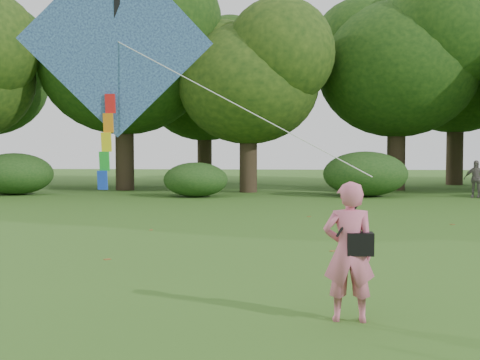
{
  "coord_description": "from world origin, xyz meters",
  "views": [
    {
      "loc": [
        -0.39,
        -7.35,
        1.99
      ],
      "look_at": [
        -1.07,
        2.0,
        1.5
      ],
      "focal_mm": 45.0,
      "sensor_mm": 36.0,
      "label": 1
    }
  ],
  "objects": [
    {
      "name": "ground",
      "position": [
        0.0,
        0.0,
        0.0
      ],
      "size": [
        100.0,
        100.0,
        0.0
      ],
      "primitive_type": "plane",
      "color": "#265114",
      "rests_on": "ground"
    },
    {
      "name": "man_kite_flyer",
      "position": [
        0.36,
        -0.43,
        0.81
      ],
      "size": [
        0.6,
        0.4,
        1.62
      ],
      "primitive_type": "imported",
      "rotation": [
        0.0,
        0.0,
        3.12
      ],
      "color": "#D86584",
      "rests_on": "ground"
    },
    {
      "name": "bystander_right",
      "position": [
        7.36,
        17.55,
        0.76
      ],
      "size": [
        0.96,
        0.7,
        1.52
      ],
      "primitive_type": "imported",
      "rotation": [
        0.0,
        0.0,
        -0.42
      ],
      "color": "slate",
      "rests_on": "ground"
    },
    {
      "name": "crossbody_bag",
      "position": [
        0.48,
        -0.46,
        0.91
      ],
      "size": [
        0.43,
        0.2,
        0.68
      ],
      "color": "black",
      "rests_on": "ground"
    },
    {
      "name": "flying_kite",
      "position": [
        -2.63,
        0.65,
        3.39
      ],
      "size": [
        4.53,
        1.4,
        3.3
      ],
      "color": "#24479E",
      "rests_on": "ground"
    },
    {
      "name": "tree_line",
      "position": [
        1.67,
        22.88,
        5.6
      ],
      "size": [
        54.7,
        15.3,
        9.48
      ],
      "color": "#3A2D1E",
      "rests_on": "ground"
    },
    {
      "name": "shrub_band",
      "position": [
        -0.72,
        17.6,
        0.86
      ],
      "size": [
        39.15,
        3.22,
        1.88
      ],
      "color": "#264919",
      "rests_on": "ground"
    },
    {
      "name": "fallen_leaves",
      "position": [
        0.69,
        3.72,
        0.01
      ],
      "size": [
        9.87,
        12.75,
        0.01
      ],
      "color": "brown",
      "rests_on": "ground"
    }
  ]
}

